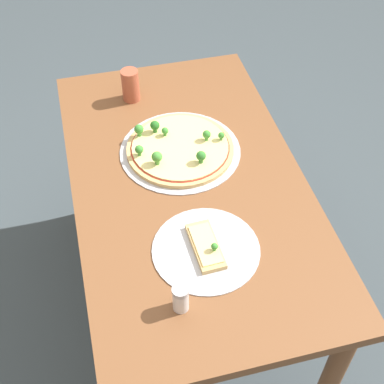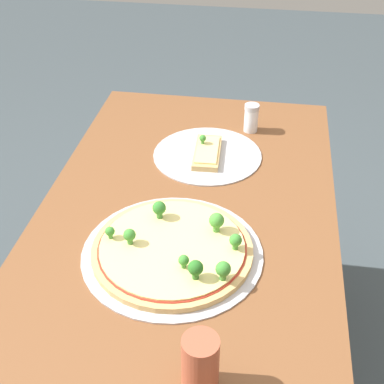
# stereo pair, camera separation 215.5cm
# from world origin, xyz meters

# --- Properties ---
(ground_plane) EXTENTS (8.00, 8.00, 0.00)m
(ground_plane) POSITION_xyz_m (0.00, 0.00, 0.00)
(ground_plane) COLOR #3D474C
(dining_table) EXTENTS (1.28, 0.72, 0.73)m
(dining_table) POSITION_xyz_m (0.00, 0.00, 0.63)
(dining_table) COLOR brown
(dining_table) RESTS_ON ground_plane
(pizza_tray_whole) EXTENTS (0.40, 0.40, 0.07)m
(pizza_tray_whole) POSITION_xyz_m (0.13, -0.00, 0.75)
(pizza_tray_whole) COLOR #B7B7BC
(pizza_tray_whole) RESTS_ON dining_table
(pizza_tray_slice) EXTENTS (0.30, 0.30, 0.05)m
(pizza_tray_slice) POSITION_xyz_m (-0.28, 0.02, 0.74)
(pizza_tray_slice) COLOR #B7B7BC
(pizza_tray_slice) RESTS_ON dining_table
(drinking_cup) EXTENTS (0.06, 0.06, 0.12)m
(drinking_cup) POSITION_xyz_m (0.45, 0.10, 0.79)
(drinking_cup) COLOR #AD5138
(drinking_cup) RESTS_ON dining_table
(condiment_shaker) EXTENTS (0.04, 0.04, 0.09)m
(condiment_shaker) POSITION_xyz_m (-0.44, 0.13, 0.78)
(condiment_shaker) COLOR silver
(condiment_shaker) RESTS_ON dining_table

